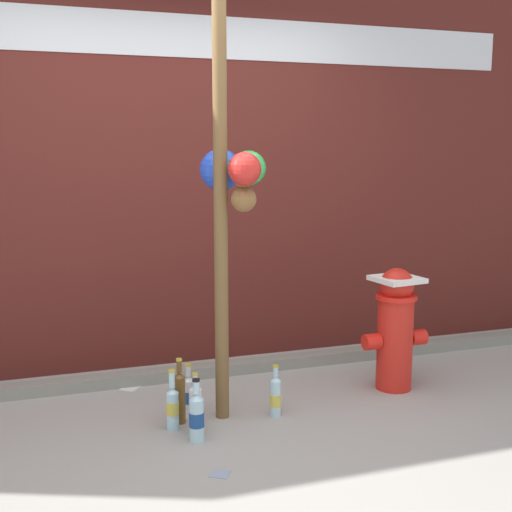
# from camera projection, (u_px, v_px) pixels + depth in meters

# --- Properties ---
(ground_plane) EXTENTS (14.00, 14.00, 0.00)m
(ground_plane) POSITION_uv_depth(u_px,v_px,m) (231.00, 459.00, 3.29)
(ground_plane) COLOR #9E9B93
(building_wall) EXTENTS (10.00, 0.21, 3.81)m
(building_wall) POSITION_uv_depth(u_px,v_px,m) (162.00, 94.00, 4.53)
(building_wall) COLOR #561E19
(building_wall) RESTS_ON ground_plane
(curb_strip) EXTENTS (8.00, 0.12, 0.08)m
(curb_strip) POSITION_uv_depth(u_px,v_px,m) (181.00, 373.00, 4.42)
(curb_strip) COLOR gray
(curb_strip) RESTS_ON ground_plane
(memorial_post) EXTENTS (0.46, 0.51, 2.92)m
(memorial_post) POSITION_uv_depth(u_px,v_px,m) (227.00, 120.00, 3.57)
(memorial_post) COLOR brown
(memorial_post) RESTS_ON ground_plane
(fire_hydrant) EXTENTS (0.43, 0.31, 0.79)m
(fire_hydrant) POSITION_uv_depth(u_px,v_px,m) (395.00, 326.00, 4.19)
(fire_hydrant) COLOR red
(fire_hydrant) RESTS_ON ground_plane
(bottle_0) EXTENTS (0.08, 0.08, 0.34)m
(bottle_0) POSITION_uv_depth(u_px,v_px,m) (197.00, 416.00, 3.47)
(bottle_0) COLOR #B2DBEA
(bottle_0) RESTS_ON ground_plane
(bottle_1) EXTENTS (0.07, 0.07, 0.31)m
(bottle_1) POSITION_uv_depth(u_px,v_px,m) (275.00, 396.00, 3.80)
(bottle_1) COLOR #B2DBEA
(bottle_1) RESTS_ON ground_plane
(bottle_2) EXTENTS (0.07, 0.07, 0.34)m
(bottle_2) POSITION_uv_depth(u_px,v_px,m) (172.00, 406.00, 3.61)
(bottle_2) COLOR #B2DBEA
(bottle_2) RESTS_ON ground_plane
(bottle_3) EXTENTS (0.07, 0.07, 0.29)m
(bottle_3) POSITION_uv_depth(u_px,v_px,m) (189.00, 393.00, 3.87)
(bottle_3) COLOR silver
(bottle_3) RESTS_ON ground_plane
(bottle_4) EXTENTS (0.06, 0.06, 0.38)m
(bottle_4) POSITION_uv_depth(u_px,v_px,m) (180.00, 396.00, 3.70)
(bottle_4) COLOR brown
(bottle_4) RESTS_ON ground_plane
(bottle_5) EXTENTS (0.07, 0.07, 0.34)m
(bottle_5) POSITION_uv_depth(u_px,v_px,m) (196.00, 409.00, 3.57)
(bottle_5) COLOR silver
(bottle_5) RESTS_ON ground_plane
(litter_0) EXTENTS (0.12, 0.12, 0.01)m
(litter_0) POSITION_uv_depth(u_px,v_px,m) (220.00, 474.00, 3.13)
(litter_0) COLOR #8C99B2
(litter_0) RESTS_ON ground_plane
(litter_1) EXTENTS (0.18, 0.18, 0.01)m
(litter_1) POSITION_uv_depth(u_px,v_px,m) (132.00, 387.00, 4.27)
(litter_1) COLOR silver
(litter_1) RESTS_ON ground_plane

